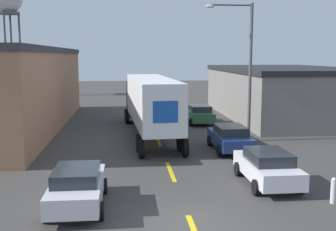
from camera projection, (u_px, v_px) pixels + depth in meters
ground_plane at (192, 225)px, 13.94m from camera, size 160.00×160.00×0.00m
road_centerline at (171, 171)px, 20.39m from camera, size 0.20×18.27×0.01m
warehouse_right at (284, 92)px, 38.14m from camera, size 10.46×18.57×4.53m
semi_truck at (149, 101)px, 29.17m from camera, size 3.51×14.97×4.09m
parked_car_right_near at (267, 167)px, 18.27m from camera, size 2.05×4.46×1.51m
parked_car_right_mid at (230, 137)px, 24.74m from camera, size 2.05×4.46×1.51m
parked_car_right_far at (200, 114)px, 34.75m from camera, size 2.05×4.46×1.51m
parked_car_left_near at (77, 186)px, 15.53m from camera, size 2.05×4.46×1.51m
water_tower at (6, 0)px, 56.95m from camera, size 4.42×4.42×15.55m
street_lamp at (245, 62)px, 26.92m from camera, size 3.07×0.32×8.85m
fire_hydrant at (334, 191)px, 15.95m from camera, size 0.22×0.22×1.01m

